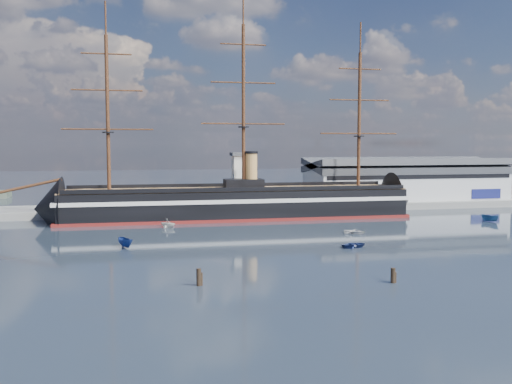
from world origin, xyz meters
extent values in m
plane|color=#192430|center=(0.00, 40.00, 0.00)|extent=(600.00, 600.00, 0.00)
cube|color=slate|center=(10.00, 76.00, 0.00)|extent=(180.00, 18.00, 2.00)
cube|color=#B7BABC|center=(58.00, 80.00, 7.00)|extent=(62.00, 20.00, 10.00)
cube|color=#3F4247|center=(58.00, 80.00, 12.60)|extent=(63.00, 21.00, 2.00)
cube|color=silver|center=(3.00, 73.00, 9.00)|extent=(4.00, 4.00, 14.00)
cube|color=#3F4247|center=(3.00, 73.00, 16.50)|extent=(5.00, 5.00, 1.00)
cube|color=black|center=(-0.54, 60.00, 4.00)|extent=(88.31, 17.80, 7.00)
cube|color=silver|center=(-0.54, 60.00, 5.20)|extent=(90.31, 18.09, 1.00)
cube|color=maroon|center=(-0.54, 60.00, 0.35)|extent=(90.31, 18.05, 0.90)
cone|color=black|center=(-47.04, 60.00, 3.70)|extent=(14.32, 15.96, 15.68)
cone|color=black|center=(45.96, 60.00, 3.70)|extent=(11.32, 15.90, 15.68)
cube|color=brown|center=(-0.54, 60.00, 7.60)|extent=(88.28, 16.52, 0.40)
cube|color=black|center=(1.46, 60.00, 9.00)|extent=(10.12, 6.20, 2.50)
cylinder|color=tan|center=(3.46, 60.00, 12.50)|extent=(3.20, 3.20, 9.00)
cylinder|color=#381E0F|center=(-52.54, 60.00, 9.00)|extent=(17.76, 1.06, 4.43)
cylinder|color=#381E0F|center=(-32.54, 60.00, 26.80)|extent=(0.90, 0.90, 38.00)
cylinder|color=#381E0F|center=(1.46, 60.00, 28.80)|extent=(0.90, 0.90, 42.00)
cylinder|color=#381E0F|center=(33.46, 60.00, 25.80)|extent=(0.90, 0.90, 36.00)
imported|color=navy|center=(-28.67, 23.03, 0.00)|extent=(6.28, 4.07, 2.36)
imported|color=navy|center=(13.41, 14.01, 0.00)|extent=(1.90, 3.32, 1.46)
imported|color=beige|center=(-19.14, 47.24, 0.00)|extent=(6.10, 6.74, 2.34)
imported|color=silver|center=(19.84, 29.30, 0.00)|extent=(2.65, 3.06, 1.36)
imported|color=#244E7E|center=(60.31, 39.71, 0.00)|extent=(5.83, 4.10, 2.20)
cylinder|color=black|center=(-18.80, -8.41, 0.00)|extent=(0.64, 0.64, 3.10)
cylinder|color=black|center=(8.01, -12.84, 0.00)|extent=(0.64, 0.64, 2.83)
camera|label=1|loc=(-28.12, -85.27, 19.57)|focal=40.00mm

